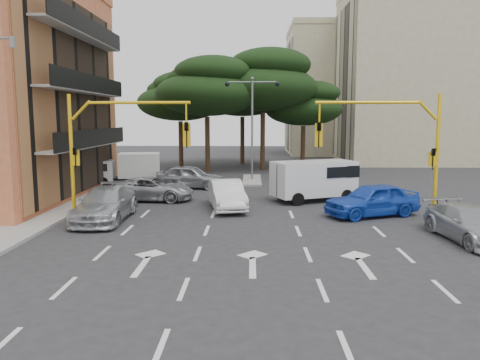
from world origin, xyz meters
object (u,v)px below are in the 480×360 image
(signal_mast_left, at_px, (108,139))
(car_white_hatch, at_px, (227,195))
(car_silver_cross_a, at_px, (152,189))
(car_silver_parked, at_px, (469,223))
(car_silver_wagon, at_px, (106,204))
(car_silver_cross_b, at_px, (190,177))
(van_white, at_px, (314,181))
(street_lamp_center, at_px, (252,110))
(car_blue_compact, at_px, (372,200))
(box_truck_a, at_px, (127,169))
(signal_mast_right, at_px, (399,140))

(signal_mast_left, distance_m, car_white_hatch, 6.91)
(car_white_hatch, distance_m, car_silver_cross_a, 5.21)
(car_white_hatch, xyz_separation_m, car_silver_parked, (10.08, -6.34, -0.07))
(car_silver_wagon, xyz_separation_m, car_silver_cross_b, (2.75, 10.28, 0.02))
(car_silver_cross_a, xyz_separation_m, van_white, (9.61, 0.11, 0.51))
(street_lamp_center, height_order, car_white_hatch, street_lamp_center)
(car_blue_compact, height_order, car_silver_wagon, car_blue_compact)
(signal_mast_left, relative_size, car_silver_cross_b, 1.28)
(car_silver_wagon, bearing_deg, car_silver_cross_a, 78.26)
(car_silver_cross_b, bearing_deg, car_white_hatch, -149.11)
(car_white_hatch, bearing_deg, box_truck_a, 121.22)
(car_silver_cross_b, height_order, box_truck_a, box_truck_a)
(car_white_hatch, relative_size, car_silver_parked, 0.97)
(car_silver_parked, distance_m, van_white, 10.24)
(car_blue_compact, height_order, car_silver_parked, car_blue_compact)
(car_silver_parked, bearing_deg, car_silver_cross_b, 127.22)
(signal_mast_left, xyz_separation_m, car_silver_wagon, (-0.25, -0.03, -3.10))
(van_white, bearing_deg, car_silver_parked, 7.16)
(car_blue_compact, bearing_deg, car_silver_cross_a, -130.98)
(car_silver_wagon, xyz_separation_m, car_silver_cross_a, (1.08, 5.40, -0.09))
(car_white_hatch, relative_size, car_blue_compact, 0.97)
(signal_mast_left, height_order, car_silver_cross_b, signal_mast_left)
(car_silver_cross_a, distance_m, box_truck_a, 6.73)
(box_truck_a, bearing_deg, car_silver_cross_b, -113.21)
(car_silver_cross_b, bearing_deg, car_silver_parked, -127.28)
(signal_mast_left, bearing_deg, car_white_hatch, 28.34)
(car_silver_cross_a, distance_m, car_silver_cross_b, 5.16)
(car_white_hatch, bearing_deg, street_lamp_center, 72.04)
(car_blue_compact, relative_size, van_white, 1.01)
(car_silver_cross_a, bearing_deg, car_blue_compact, -104.69)
(signal_mast_left, xyz_separation_m, car_silver_parked, (15.50, -3.41, -3.18))
(car_silver_wagon, bearing_deg, signal_mast_left, 6.85)
(signal_mast_right, bearing_deg, street_lamp_center, 115.91)
(signal_mast_right, bearing_deg, car_silver_wagon, -179.87)
(signal_mast_right, distance_m, car_white_hatch, 9.23)
(car_white_hatch, relative_size, car_silver_cross_b, 1.00)
(car_white_hatch, bearing_deg, signal_mast_left, -162.53)
(street_lamp_center, xyz_separation_m, van_white, (3.64, -8.53, -4.22))
(signal_mast_left, bearing_deg, box_truck_a, 100.93)
(signal_mast_right, relative_size, car_white_hatch, 1.28)
(signal_mast_right, height_order, car_silver_wagon, signal_mast_right)
(car_blue_compact, bearing_deg, car_silver_wagon, -106.39)
(car_silver_wagon, relative_size, box_truck_a, 1.13)
(car_blue_compact, relative_size, box_truck_a, 1.02)
(car_blue_compact, height_order, car_silver_cross_b, car_blue_compact)
(car_silver_wagon, relative_size, car_silver_cross_a, 1.09)
(street_lamp_center, xyz_separation_m, box_truck_a, (-9.00, -2.64, -4.25))
(signal_mast_right, xyz_separation_m, car_blue_compact, (-0.80, 1.25, -3.06))
(street_lamp_center, relative_size, car_white_hatch, 1.66)
(signal_mast_left, distance_m, car_silver_cross_a, 6.30)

